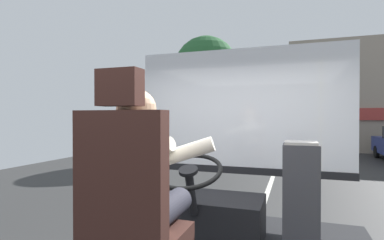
{
  "coord_description": "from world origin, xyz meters",
  "views": [
    {
      "loc": [
        0.61,
        -1.89,
        1.85
      ],
      "look_at": [
        -0.43,
        1.13,
        1.81
      ],
      "focal_mm": 27.84,
      "sensor_mm": 36.0,
      "label": 1
    }
  ],
  "objects_px": {
    "bus_driver": "(142,179)",
    "steering_console": "(203,215)",
    "driver_seat": "(131,221)",
    "fare_box": "(301,203)"
  },
  "relations": [
    {
      "from": "steering_console",
      "to": "fare_box",
      "type": "relative_size",
      "value": 1.16
    },
    {
      "from": "driver_seat",
      "to": "fare_box",
      "type": "distance_m",
      "value": 1.39
    },
    {
      "from": "bus_driver",
      "to": "fare_box",
      "type": "xyz_separation_m",
      "value": [
        0.85,
        0.97,
        -0.32
      ]
    },
    {
      "from": "bus_driver",
      "to": "steering_console",
      "type": "distance_m",
      "value": 1.3
    },
    {
      "from": "driver_seat",
      "to": "steering_console",
      "type": "height_order",
      "value": "driver_seat"
    },
    {
      "from": "bus_driver",
      "to": "fare_box",
      "type": "height_order",
      "value": "bus_driver"
    },
    {
      "from": "driver_seat",
      "to": "fare_box",
      "type": "xyz_separation_m",
      "value": [
        0.85,
        1.09,
        -0.13
      ]
    },
    {
      "from": "driver_seat",
      "to": "bus_driver",
      "type": "relative_size",
      "value": 1.77
    },
    {
      "from": "steering_console",
      "to": "fare_box",
      "type": "bearing_deg",
      "value": -13.13
    },
    {
      "from": "driver_seat",
      "to": "fare_box",
      "type": "bearing_deg",
      "value": 51.82
    }
  ]
}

